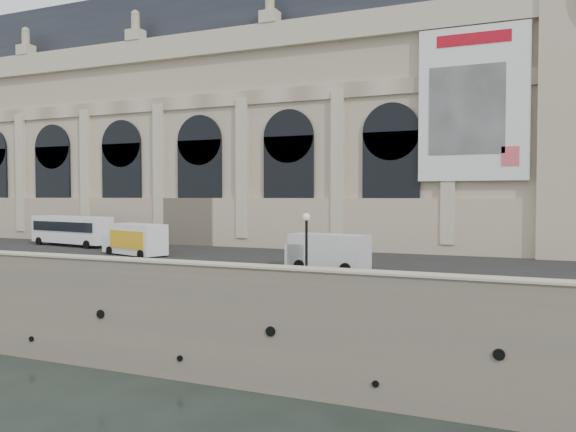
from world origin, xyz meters
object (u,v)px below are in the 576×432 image
object	(u,v)px
bus_left	(71,230)
van_c	(324,252)
lamp_right	(306,249)
box_truck	(135,240)

from	to	relation	value
bus_left	van_c	world-z (taller)	bus_left
bus_left	lamp_right	xyz separation A→B (m)	(31.36, -14.30, 0.33)
van_c	box_truck	bearing A→B (deg)	171.40
box_truck	lamp_right	distance (m)	21.59
van_c	box_truck	xyz separation A→B (m)	(-18.31, 2.77, 0.11)
van_c	lamp_right	distance (m)	6.71
bus_left	box_truck	size ratio (longest dim) A/B	1.49
bus_left	van_c	distance (m)	31.19
bus_left	van_c	xyz separation A→B (m)	(30.21, -7.74, -0.46)
box_truck	lamp_right	world-z (taller)	lamp_right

